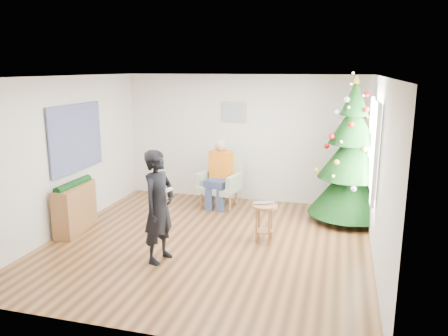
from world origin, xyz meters
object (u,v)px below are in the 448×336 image
(standing_man, at_px, (159,206))
(console, at_px, (75,209))
(armchair, at_px, (220,187))
(christmas_tree, at_px, (351,157))
(stool, at_px, (264,223))

(standing_man, distance_m, console, 2.02)
(armchair, height_order, standing_man, standing_man)
(christmas_tree, xyz_separation_m, standing_man, (-2.62, -2.47, -0.37))
(stool, xyz_separation_m, standing_man, (-1.32, -1.08, 0.50))
(christmas_tree, xyz_separation_m, stool, (-1.30, -1.39, -0.86))
(stool, bearing_deg, console, -173.06)
(armchair, height_order, console, armchair)
(armchair, relative_size, console, 1.01)
(armchair, xyz_separation_m, console, (-1.99, -2.01, 0.02))
(christmas_tree, xyz_separation_m, console, (-4.47, -1.78, -0.78))
(armchair, distance_m, console, 2.83)
(stool, bearing_deg, standing_man, -140.71)
(stool, relative_size, armchair, 0.61)
(christmas_tree, height_order, stool, christmas_tree)
(armchair, bearing_deg, christmas_tree, 6.55)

